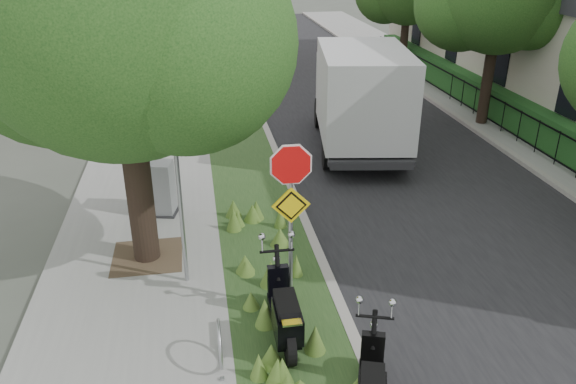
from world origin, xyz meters
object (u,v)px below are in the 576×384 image
object	(u,v)px
sign_assembly	(291,196)
utility_cabinet	(155,189)
scooter_far	(285,319)
box_truck	(360,93)

from	to	relation	value
sign_assembly	utility_cabinet	size ratio (longest dim) A/B	2.53
scooter_far	sign_assembly	bearing A→B (deg)	74.23
scooter_far	utility_cabinet	size ratio (longest dim) A/B	1.55
scooter_far	box_truck	size ratio (longest dim) A/B	0.32
sign_assembly	utility_cabinet	bearing A→B (deg)	120.32
sign_assembly	scooter_far	world-z (taller)	sign_assembly
scooter_far	box_truck	bearing A→B (deg)	66.95
scooter_far	box_truck	xyz separation A→B (m)	(3.74, 8.79, 1.18)
box_truck	utility_cabinet	xyz separation A→B (m)	(-5.97, -3.71, -1.03)
box_truck	utility_cabinet	world-z (taller)	box_truck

